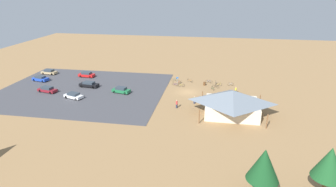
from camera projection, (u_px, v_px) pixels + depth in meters
The scene contains 28 objects.
ground at pixel (188, 92), 67.13m from camera, with size 160.00×160.00×0.00m, color #937047.
parking_lot_asphalt at pixel (83, 90), 68.76m from camera, with size 39.49×32.38×0.05m, color #424247.
bike_pavilion at pixel (232, 101), 54.45m from camera, with size 12.17×9.96×5.02m.
trash_bin at pixel (204, 84), 71.74m from camera, with size 0.60×0.60×0.90m, color brown.
lot_sign at pixel (177, 80), 71.74m from camera, with size 0.56×0.08×2.20m.
pine_east at pixel (330, 163), 31.81m from camera, with size 3.54×3.54×6.85m.
pine_west at pixel (264, 165), 32.18m from camera, with size 3.76×3.76×6.50m.
bicycle_yellow_front_row at pixel (219, 85), 71.26m from camera, with size 1.70×0.71×0.90m.
bicycle_teal_mid_cluster at pixel (175, 80), 74.94m from camera, with size 1.54×0.79×0.76m.
bicycle_orange_lone_east at pixel (190, 81), 74.42m from camera, with size 1.49×0.94×0.77m.
bicycle_red_by_bin at pixel (179, 82), 73.00m from camera, with size 0.89×1.42×0.78m.
bicycle_purple_edge_north at pixel (175, 84), 71.59m from camera, with size 1.57×0.56×0.74m.
bicycle_white_trailside at pixel (231, 84), 71.56m from camera, with size 1.61×0.62×0.83m.
bicycle_silver_yard_front at pixel (216, 83), 72.77m from camera, with size 0.48×1.68×0.77m.
bicycle_blue_yard_right at pixel (209, 82), 73.52m from camera, with size 1.78×0.49×0.91m.
bicycle_green_back_row at pixel (213, 89), 68.54m from camera, with size 0.78×1.50×0.78m.
bicycle_black_near_porch at pixel (216, 86), 69.93m from camera, with size 1.63×0.78×0.80m.
bicycle_yellow_yard_center at pixel (181, 85), 70.78m from camera, with size 1.70×0.48×0.88m.
car_blue_mid_lot at pixel (41, 79), 74.77m from camera, with size 4.52×2.63×1.38m.
car_maroon_end_stall at pixel (47, 89), 66.87m from camera, with size 4.89×2.66×1.37m.
car_green_far_end at pixel (121, 90), 66.41m from camera, with size 4.51×2.61×1.43m.
car_black_by_curb at pixel (89, 84), 70.29m from camera, with size 4.92×2.37×1.40m.
car_tan_aisle_side at pixel (49, 72), 80.76m from camera, with size 4.46×2.26×1.34m.
car_red_second_row at pixel (87, 75), 78.16m from camera, with size 4.46×2.20×1.42m.
car_white_inner_stall at pixel (74, 96), 63.18m from camera, with size 4.65×3.03×1.28m.
visitor_by_pavilion at pixel (177, 104), 58.08m from camera, with size 0.36×0.39×1.78m.
visitor_at_bikes at pixel (194, 100), 60.32m from camera, with size 0.40×0.36×1.66m.
visitor_crossing_yard at pixel (236, 90), 65.87m from camera, with size 0.40×0.37×1.73m.
Camera 1 is at (-5.97, 62.80, 23.41)m, focal length 30.26 mm.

